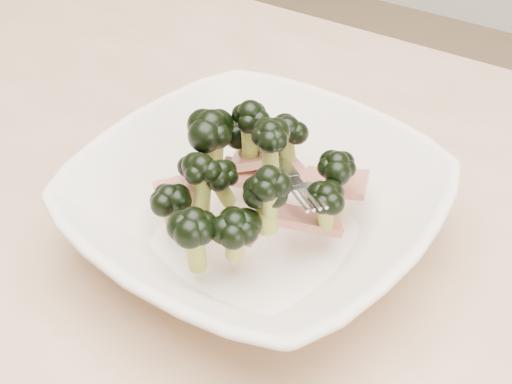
% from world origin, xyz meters
% --- Properties ---
extents(dining_table, '(1.20, 0.80, 0.75)m').
position_xyz_m(dining_table, '(0.00, 0.00, 0.65)').
color(dining_table, tan).
rests_on(dining_table, ground).
extents(broccoli_dish, '(0.30, 0.30, 0.11)m').
position_xyz_m(broccoli_dish, '(-0.02, 0.03, 0.79)').
color(broccoli_dish, '#F2E1CC').
rests_on(broccoli_dish, dining_table).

